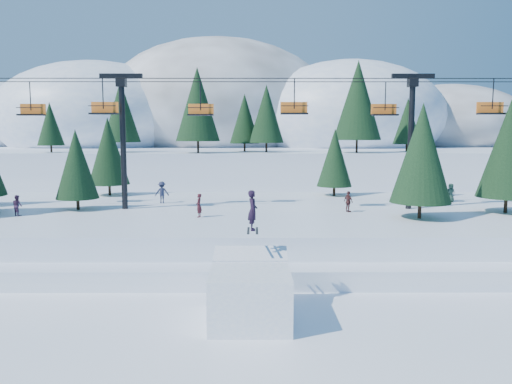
{
  "coord_description": "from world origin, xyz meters",
  "views": [
    {
      "loc": [
        1.03,
        -20.27,
        8.26
      ],
      "look_at": [
        1.12,
        6.0,
        5.2
      ],
      "focal_mm": 35.0,
      "sensor_mm": 36.0,
      "label": 1
    }
  ],
  "objects_px": {
    "chairlift": "(262,120)",
    "banner_near": "(402,281)",
    "jump_kicker": "(250,291)",
    "banner_far": "(375,274)"
  },
  "relations": [
    {
      "from": "banner_near",
      "to": "banner_far",
      "type": "bearing_deg",
      "value": 131.14
    },
    {
      "from": "jump_kicker",
      "to": "banner_far",
      "type": "bearing_deg",
      "value": 37.7
    },
    {
      "from": "jump_kicker",
      "to": "banner_near",
      "type": "relative_size",
      "value": 1.99
    },
    {
      "from": "banner_far",
      "to": "chairlift",
      "type": "bearing_deg",
      "value": 118.14
    },
    {
      "from": "chairlift",
      "to": "banner_near",
      "type": "xyz_separation_m",
      "value": [
        7.2,
        -12.67,
        -8.78
      ]
    },
    {
      "from": "banner_far",
      "to": "jump_kicker",
      "type": "bearing_deg",
      "value": -142.3
    },
    {
      "from": "chairlift",
      "to": "banner_far",
      "type": "distance_m",
      "value": 15.66
    },
    {
      "from": "chairlift",
      "to": "jump_kicker",
      "type": "bearing_deg",
      "value": -92.66
    },
    {
      "from": "jump_kicker",
      "to": "chairlift",
      "type": "xyz_separation_m",
      "value": [
        0.78,
        16.75,
        8.01
      ]
    },
    {
      "from": "chairlift",
      "to": "banner_near",
      "type": "distance_m",
      "value": 17.02
    }
  ]
}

